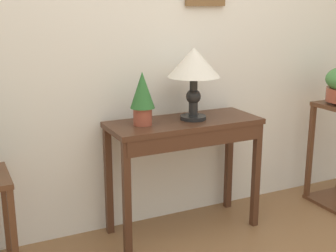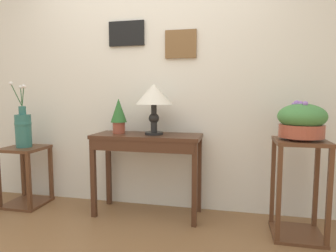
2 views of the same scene
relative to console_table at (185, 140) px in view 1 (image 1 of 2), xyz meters
The scene contains 4 objects.
back_wall_with_art 0.80m from the console_table, 96.45° to the left, with size 9.00×0.13×2.80m.
console_table is the anchor object (origin of this frame).
table_lamp 0.49m from the console_table, 18.20° to the left, with size 0.35×0.35×0.48m.
potted_plant_on_console 0.43m from the console_table, behind, with size 0.16×0.16×0.34m.
Camera 1 is at (-1.34, -1.45, 1.53)m, focal length 48.92 mm.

